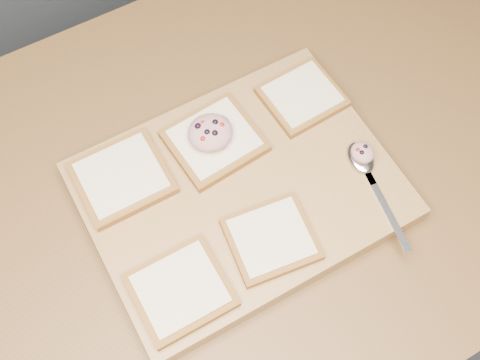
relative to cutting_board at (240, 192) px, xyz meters
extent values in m
plane|color=#515459|center=(-0.07, 0.04, -0.92)|extent=(4.00, 4.00, 0.00)
cube|color=slate|center=(-0.07, 0.04, -0.50)|extent=(1.90, 0.75, 0.84)
cube|color=brown|center=(-0.07, 0.04, -0.05)|extent=(2.00, 0.80, 0.06)
cube|color=#AB8449|center=(0.00, 0.00, 0.00)|extent=(0.45, 0.34, 0.04)
cube|color=olive|center=(-0.15, 0.09, 0.02)|extent=(0.13, 0.12, 0.01)
cube|color=#FCE9C0|center=(-0.15, 0.09, 0.03)|extent=(0.11, 0.10, 0.00)
cube|color=olive|center=(0.00, 0.08, 0.02)|extent=(0.14, 0.13, 0.01)
cube|color=#FCE9C0|center=(0.00, 0.08, 0.03)|extent=(0.12, 0.11, 0.00)
cube|color=olive|center=(0.16, 0.09, 0.02)|extent=(0.12, 0.11, 0.01)
cube|color=#FCE9C0|center=(0.16, 0.09, 0.03)|extent=(0.10, 0.09, 0.00)
cube|color=olive|center=(-0.15, -0.10, 0.02)|extent=(0.12, 0.11, 0.01)
cube|color=#FCE9C0|center=(-0.15, -0.10, 0.03)|extent=(0.11, 0.10, 0.00)
cube|color=olive|center=(0.00, -0.10, 0.02)|extent=(0.13, 0.12, 0.01)
cube|color=#FCE9C0|center=(0.00, -0.10, 0.03)|extent=(0.11, 0.10, 0.00)
ellipsoid|color=tan|center=(0.00, 0.09, 0.05)|extent=(0.07, 0.06, 0.03)
sphere|color=black|center=(0.01, 0.09, 0.06)|extent=(0.01, 0.01, 0.01)
sphere|color=black|center=(-0.02, 0.10, 0.06)|extent=(0.01, 0.01, 0.01)
sphere|color=black|center=(0.00, 0.07, 0.06)|extent=(0.01, 0.01, 0.01)
sphere|color=black|center=(-0.01, 0.08, 0.06)|extent=(0.01, 0.01, 0.01)
sphere|color=#A5140C|center=(0.02, 0.08, 0.06)|extent=(0.01, 0.01, 0.01)
sphere|color=#A5140C|center=(-0.01, 0.10, 0.06)|extent=(0.01, 0.01, 0.01)
sphere|color=#A5140C|center=(-0.02, 0.08, 0.06)|extent=(0.01, 0.01, 0.01)
ellipsoid|color=silver|center=(0.18, -0.05, 0.02)|extent=(0.05, 0.06, 0.01)
cube|color=silver|center=(0.18, -0.08, 0.02)|extent=(0.02, 0.04, 0.00)
cube|color=silver|center=(0.17, -0.14, 0.02)|extent=(0.03, 0.14, 0.00)
ellipsoid|color=tan|center=(0.18, -0.05, 0.04)|extent=(0.03, 0.04, 0.02)
sphere|color=black|center=(0.19, -0.05, 0.05)|extent=(0.01, 0.01, 0.01)
sphere|color=black|center=(0.18, -0.05, 0.05)|extent=(0.01, 0.01, 0.01)
sphere|color=#A5140C|center=(0.17, -0.05, 0.05)|extent=(0.01, 0.01, 0.01)
camera|label=1|loc=(-0.19, -0.34, 0.82)|focal=45.00mm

